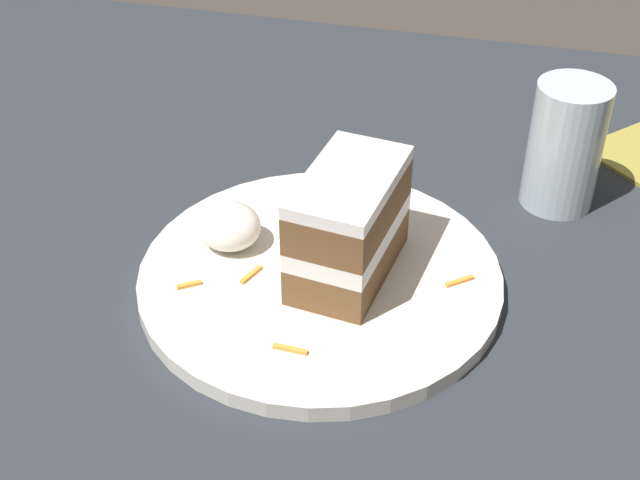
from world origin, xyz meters
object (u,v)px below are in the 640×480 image
at_px(plate, 320,278).
at_px(cream_dollop, 229,226).
at_px(orange_garnish, 377,198).
at_px(drinking_glass, 564,154).
at_px(cake_slice, 349,225).

relative_size(plate, cream_dollop, 5.46).
xyz_separation_m(plate, orange_garnish, (0.02, 0.11, 0.01)).
bearing_deg(cream_dollop, drinking_glass, 30.85).
bearing_deg(plate, drinking_glass, 43.66).
bearing_deg(orange_garnish, drinking_glass, 21.26).
relative_size(cream_dollop, orange_garnish, 1.04).
distance_m(cake_slice, cream_dollop, 0.11).
relative_size(cake_slice, drinking_glass, 1.05).
height_order(cake_slice, drinking_glass, drinking_glass).
distance_m(orange_garnish, drinking_glass, 0.18).
height_order(cake_slice, orange_garnish, cake_slice).
bearing_deg(drinking_glass, cake_slice, -134.00).
distance_m(plate, drinking_glass, 0.26).
distance_m(cake_slice, drinking_glass, 0.24).
height_order(plate, cake_slice, cake_slice).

